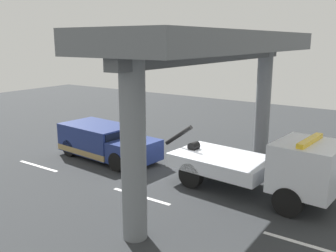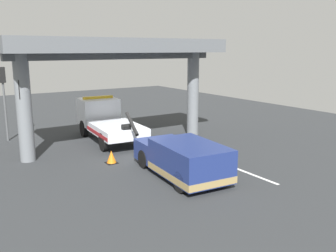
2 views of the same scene
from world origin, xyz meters
The scene contains 9 objects.
ground_plane centered at (0.00, 0.00, -0.05)m, with size 60.00×40.00×0.10m, color #2D3033.
lane_stripe_west centered at (-6.00, -2.68, 0.00)m, with size 2.60×0.16×0.01m, color silver.
lane_stripe_mid centered at (0.00, -2.68, 0.00)m, with size 2.60×0.16×0.01m, color silver.
lane_stripe_east centered at (6.00, -2.68, 0.00)m, with size 2.60×0.16×0.01m, color silver.
tow_truck_white centered at (3.84, -0.07, 1.20)m, with size 7.33×2.89×2.46m.
towed_van_green centered at (-4.35, 0.01, 0.78)m, with size 5.36×2.61×1.58m.
overpass_structure centered at (1.67, 0.00, 5.15)m, with size 3.60×12.12×5.95m.
traffic_light_near centered at (1.52, 5.13, 2.92)m, with size 0.39×0.32×3.99m.
traffic_cone_orange centered at (-0.94, 1.79, 0.29)m, with size 0.52×0.52×0.62m.
Camera 1 is at (8.04, -12.70, 5.64)m, focal length 39.75 mm.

